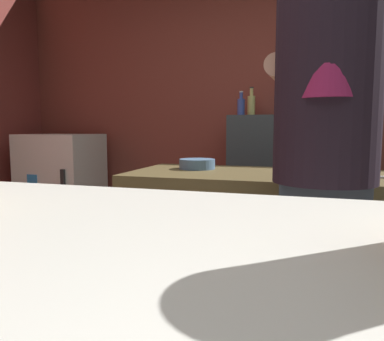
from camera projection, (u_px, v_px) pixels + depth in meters
wall_back at (293, 100)px, 3.22m from camera, size 5.20×0.10×2.70m
prep_counter at (354, 275)px, 1.70m from camera, size 2.10×0.60×0.90m
back_shelf at (285, 191)px, 3.05m from camera, size 0.90×0.36×1.21m
mini_fridge at (62, 191)px, 3.48m from camera, size 0.64×0.58×1.06m
bartender at (325, 155)px, 1.25m from camera, size 0.43×0.52×1.76m
mixing_bowl at (197, 164)px, 1.95m from camera, size 0.19×0.19×0.05m
bottle_olive_oil at (336, 106)px, 2.96m from camera, size 0.05×0.05×0.19m
bottle_hot_sauce at (251, 105)px, 3.14m from camera, size 0.06×0.06×0.24m
bottle_vinegar at (241, 106)px, 3.03m from camera, size 0.06×0.06×0.19m
bottle_soy at (326, 102)px, 2.81m from camera, size 0.07×0.07×0.24m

